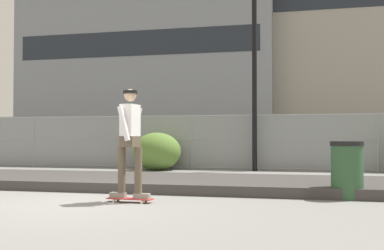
# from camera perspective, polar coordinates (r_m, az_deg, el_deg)

# --- Properties ---
(ground_plane) EXTENTS (120.00, 120.00, 0.00)m
(ground_plane) POSITION_cam_1_polar(r_m,az_deg,el_deg) (8.06, -14.26, -9.32)
(ground_plane) COLOR slate
(gravel_berm) EXTENTS (11.49, 2.97, 0.20)m
(gravel_berm) POSITION_cam_1_polar(r_m,az_deg,el_deg) (10.71, -6.96, -6.82)
(gravel_berm) COLOR #3D3A38
(gravel_berm) RESTS_ON ground_plane
(skateboard) EXTENTS (0.81, 0.26, 0.07)m
(skateboard) POSITION_cam_1_polar(r_m,az_deg,el_deg) (8.08, -7.58, -8.92)
(skateboard) COLOR #B22D2D
(skateboard) RESTS_ON ground_plane
(skater) EXTENTS (0.73, 0.60, 1.85)m
(skater) POSITION_cam_1_polar(r_m,az_deg,el_deg) (8.01, -7.55, -1.27)
(skater) COLOR gray
(skater) RESTS_ON skateboard
(chain_fence) EXTENTS (23.99, 0.06, 1.85)m
(chain_fence) POSITION_cam_1_polar(r_m,az_deg,el_deg) (15.93, -0.12, -2.06)
(chain_fence) COLOR gray
(chain_fence) RESTS_ON ground_plane
(street_lamp) EXTENTS (0.44, 0.44, 7.13)m
(street_lamp) POSITION_cam_1_polar(r_m,az_deg,el_deg) (15.57, 7.60, 10.83)
(street_lamp) COLOR black
(street_lamp) RESTS_ON ground_plane
(parked_car_near) EXTENTS (4.48, 2.10, 1.66)m
(parked_car_near) POSITION_cam_1_polar(r_m,az_deg,el_deg) (19.36, -10.42, -2.20)
(parked_car_near) COLOR #B7BABF
(parked_car_near) RESTS_ON ground_plane
(library_building) EXTENTS (26.97, 12.88, 16.68)m
(library_building) POSITION_cam_1_polar(r_m,az_deg,el_deg) (53.06, -4.64, 6.44)
(library_building) COLOR slate
(library_building) RESTS_ON ground_plane
(office_block) EXTENTS (29.10, 14.90, 23.16)m
(office_block) POSITION_cam_1_polar(r_m,az_deg,el_deg) (54.47, 20.45, 9.77)
(office_block) COLOR gray
(office_block) RESTS_ON ground_plane
(shrub_left) EXTENTS (1.61, 1.32, 1.24)m
(shrub_left) POSITION_cam_1_polar(r_m,az_deg,el_deg) (15.51, -4.30, -3.22)
(shrub_left) COLOR #567A33
(shrub_left) RESTS_ON ground_plane
(trash_bin) EXTENTS (0.59, 0.59, 1.03)m
(trash_bin) POSITION_cam_1_polar(r_m,az_deg,el_deg) (8.84, 18.35, -5.20)
(trash_bin) COLOR #2D5133
(trash_bin) RESTS_ON ground_plane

